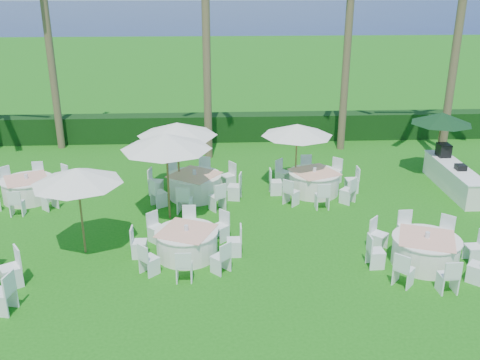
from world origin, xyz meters
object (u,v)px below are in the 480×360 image
object	(u,v)px
banquet_table_c	(425,250)
umbrella_green	(442,118)
umbrella_d	(297,130)
buffet_table	(453,177)
banquet_table_d	(28,189)
banquet_table_b	(187,242)
banquet_table_f	(314,182)
umbrella_a	(77,176)
umbrella_b	(166,141)
banquet_table_e	(195,185)
umbrella_c	(177,129)

from	to	relation	value
banquet_table_c	umbrella_green	xyz separation A→B (m)	(2.98, 6.71, 1.82)
umbrella_d	buffet_table	bearing A→B (deg)	-4.47
banquet_table_d	umbrella_green	distance (m)	14.97
banquet_table_b	banquet_table_f	bearing A→B (deg)	45.46
umbrella_a	umbrella_b	bearing A→B (deg)	44.47
banquet_table_e	umbrella_a	world-z (taller)	umbrella_a
banquet_table_d	banquet_table_f	bearing A→B (deg)	0.48
umbrella_b	umbrella_c	world-z (taller)	umbrella_b
banquet_table_e	umbrella_b	size ratio (longest dim) A/B	1.17
banquet_table_c	banquet_table_e	xyz separation A→B (m)	(-6.14, 5.01, 0.02)
banquet_table_b	banquet_table_f	size ratio (longest dim) A/B	0.95
buffet_table	umbrella_d	bearing A→B (deg)	175.53
umbrella_a	buffet_table	size ratio (longest dim) A/B	0.64
umbrella_c	buffet_table	xyz separation A→B (m)	(9.69, -0.15, -1.85)
banquet_table_f	buffet_table	xyz separation A→B (m)	(5.00, 0.06, 0.06)
banquet_table_f	umbrella_c	bearing A→B (deg)	177.38
banquet_table_f	buffet_table	distance (m)	5.00
banquet_table_c	umbrella_c	world-z (taller)	umbrella_c
banquet_table_e	umbrella_d	xyz separation A→B (m)	(3.57, 0.62, 1.73)
banquet_table_e	banquet_table_c	bearing A→B (deg)	-39.17
banquet_table_b	buffet_table	xyz separation A→B (m)	(9.25, 4.38, 0.08)
banquet_table_e	umbrella_b	distance (m)	2.81
umbrella_c	umbrella_green	distance (m)	9.76
umbrella_d	banquet_table_b	bearing A→B (deg)	-127.31
banquet_table_b	umbrella_d	distance (m)	6.31
banquet_table_f	umbrella_a	bearing A→B (deg)	-150.60
banquet_table_d	banquet_table_e	distance (m)	5.64
banquet_table_f	banquet_table_b	bearing A→B (deg)	-134.54
banquet_table_e	banquet_table_f	distance (m)	4.15
umbrella_a	banquet_table_d	bearing A→B (deg)	125.02
umbrella_b	banquet_table_f	bearing A→B (deg)	20.72
umbrella_a	umbrella_d	xyz separation A→B (m)	(6.48, 4.48, -0.08)
banquet_table_b	banquet_table_f	world-z (taller)	banquet_table_f
banquet_table_c	umbrella_d	world-z (taller)	umbrella_d
buffet_table	banquet_table_d	bearing A→B (deg)	-179.44
umbrella_a	umbrella_green	size ratio (longest dim) A/B	1.01
banquet_table_d	banquet_table_f	size ratio (longest dim) A/B	0.96
umbrella_a	umbrella_c	world-z (taller)	umbrella_c
umbrella_d	banquet_table_c	bearing A→B (deg)	-65.39
banquet_table_c	umbrella_d	distance (m)	6.43
umbrella_c	banquet_table_f	bearing A→B (deg)	-2.62
umbrella_c	buffet_table	bearing A→B (deg)	-0.90
banquet_table_f	umbrella_d	bearing A→B (deg)	139.25
banquet_table_b	umbrella_green	bearing A→B (deg)	32.64
banquet_table_b	umbrella_a	xyz separation A→B (m)	(-2.81, 0.34, 1.84)
banquet_table_d	umbrella_green	xyz separation A→B (m)	(14.76, 1.67, 1.83)
umbrella_a	umbrella_d	distance (m)	7.88
banquet_table_f	umbrella_c	world-z (taller)	umbrella_c
banquet_table_d	umbrella_a	size ratio (longest dim) A/B	1.22
banquet_table_d	umbrella_green	bearing A→B (deg)	6.46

